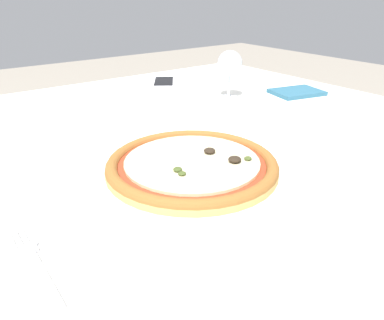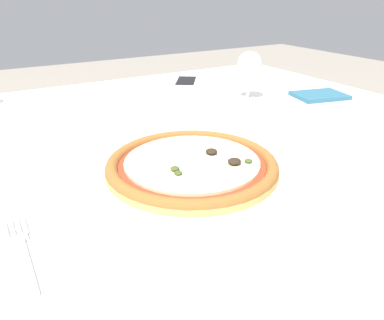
{
  "view_description": "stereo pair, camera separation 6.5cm",
  "coord_description": "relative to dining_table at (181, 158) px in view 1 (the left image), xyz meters",
  "views": [
    {
      "loc": [
        -0.47,
        -0.67,
        1.02
      ],
      "look_at": [
        -0.12,
        -0.2,
        0.74
      ],
      "focal_mm": 35.0,
      "sensor_mm": 36.0,
      "label": 1
    },
    {
      "loc": [
        -0.42,
        -0.71,
        1.02
      ],
      "look_at": [
        -0.12,
        -0.2,
        0.74
      ],
      "focal_mm": 35.0,
      "sensor_mm": 36.0,
      "label": 2
    }
  ],
  "objects": [
    {
      "name": "fork",
      "position": [
        -0.41,
        -0.27,
        0.07
      ],
      "size": [
        0.03,
        0.17,
        0.0
      ],
      "color": "silver",
      "rests_on": "dining_table"
    },
    {
      "name": "cell_phone",
      "position": [
        0.22,
        0.41,
        0.08
      ],
      "size": [
        0.14,
        0.16,
        0.01
      ],
      "color": "white",
      "rests_on": "dining_table"
    },
    {
      "name": "napkin_folded",
      "position": [
        0.48,
        0.05,
        0.08
      ],
      "size": [
        0.17,
        0.14,
        0.01
      ],
      "color": "#2D607A",
      "rests_on": "dining_table"
    },
    {
      "name": "wine_glass_far_left",
      "position": [
        0.27,
        0.14,
        0.17
      ],
      "size": [
        0.07,
        0.07,
        0.14
      ],
      "color": "silver",
      "rests_on": "dining_table"
    },
    {
      "name": "pizza_plate",
      "position": [
        -0.12,
        -0.2,
        0.09
      ],
      "size": [
        0.32,
        0.32,
        0.04
      ],
      "color": "white",
      "rests_on": "dining_table"
    },
    {
      "name": "dining_table",
      "position": [
        0.0,
        0.0,
        0.0
      ],
      "size": [
        1.34,
        1.18,
        0.71
      ],
      "color": "brown",
      "rests_on": "ground_plane"
    }
  ]
}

